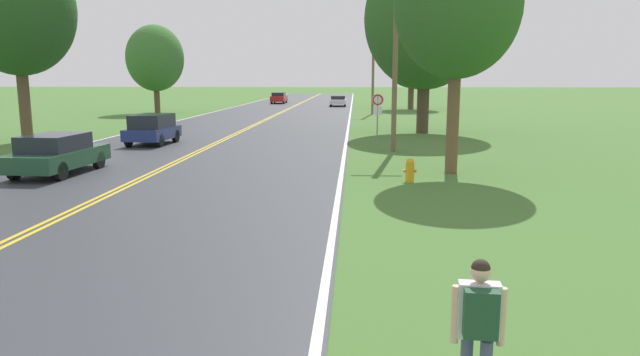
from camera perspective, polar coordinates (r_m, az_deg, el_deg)
hitchhiker_person at (r=6.31m, az=15.59°, el=-13.46°), size 0.56×0.42×1.64m
fire_hydrant at (r=19.39m, az=8.98°, el=0.81°), size 0.45×0.29×0.80m
traffic_sign at (r=29.56m, az=5.79°, el=7.13°), size 0.60×0.10×2.64m
utility_pole_midground at (r=27.03m, az=7.55°, el=12.28°), size 1.80×0.24×8.83m
utility_pole_far at (r=54.78m, az=5.34°, el=11.29°), size 1.80×0.24×9.07m
tree_left_verge at (r=21.42m, az=13.58°, el=16.36°), size 4.45×4.45×8.52m
tree_behind_sign at (r=63.69m, az=9.19°, el=12.11°), size 6.25×6.25×9.50m
tree_mid_treeline at (r=58.18m, az=-16.17°, el=11.42°), size 5.48×5.48×8.42m
tree_right_cluster at (r=35.13m, az=-28.10°, el=14.60°), size 5.99×5.99×10.43m
tree_far_back at (r=36.74m, az=10.52°, el=15.39°), size 7.51×7.51×11.34m
car_dark_green_sedan_approaching at (r=22.69m, az=-24.80°, el=2.24°), size 2.07×4.39×1.46m
car_dark_blue_hatchback_mid_near at (r=31.02m, az=-16.42°, el=4.77°), size 2.03×3.61×1.58m
car_white_sedan_mid_far at (r=69.65m, az=1.82°, el=7.75°), size 1.96×4.64×1.25m
car_red_sedan_receding at (r=77.25m, az=-4.12°, el=8.02°), size 1.84×4.78×1.46m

